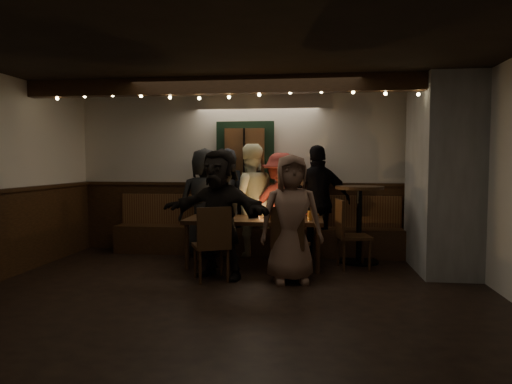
# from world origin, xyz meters

# --- Properties ---
(room) EXTENTS (6.02, 5.01, 2.62)m
(room) POSITION_xyz_m (1.07, 1.42, 1.07)
(room) COLOR black
(room) RESTS_ON ground
(dining_table) EXTENTS (1.93, 0.83, 0.84)m
(dining_table) POSITION_xyz_m (0.08, 1.40, 0.63)
(dining_table) COLOR black
(dining_table) RESTS_ON ground
(chair_near_left) EXTENTS (0.56, 0.56, 0.94)m
(chair_near_left) POSITION_xyz_m (-0.32, 0.49, 0.53)
(chair_near_left) COLOR black
(chair_near_left) RESTS_ON ground
(chair_near_right) EXTENTS (0.50, 0.50, 0.94)m
(chair_near_right) POSITION_xyz_m (0.62, 0.65, 0.53)
(chair_near_right) COLOR black
(chair_near_right) RESTS_ON ground
(chair_end) EXTENTS (0.50, 0.50, 0.97)m
(chair_end) POSITION_xyz_m (1.38, 1.41, 0.54)
(chair_end) COLOR black
(chair_end) RESTS_ON ground
(high_top) EXTENTS (0.71, 0.71, 1.13)m
(high_top) POSITION_xyz_m (1.59, 1.83, 0.72)
(high_top) COLOR black
(high_top) RESTS_ON ground
(person_a) EXTENTS (0.96, 0.79, 1.70)m
(person_a) POSITION_xyz_m (-0.78, 2.04, 0.85)
(person_a) COLOR black
(person_a) RESTS_ON ground
(person_b) EXTENTS (0.68, 0.51, 1.70)m
(person_b) POSITION_xyz_m (-0.45, 2.12, 0.85)
(person_b) COLOR black
(person_b) RESTS_ON ground
(person_c) EXTENTS (1.03, 0.90, 1.77)m
(person_c) POSITION_xyz_m (-0.09, 2.18, 0.89)
(person_c) COLOR beige
(person_c) RESTS_ON ground
(person_d) EXTENTS (1.07, 0.64, 1.63)m
(person_d) POSITION_xyz_m (0.42, 2.05, 0.81)
(person_d) COLOR maroon
(person_d) RESTS_ON ground
(person_e) EXTENTS (1.10, 0.69, 1.75)m
(person_e) POSITION_xyz_m (0.99, 2.09, 0.87)
(person_e) COLOR black
(person_e) RESTS_ON ground
(person_f) EXTENTS (1.61, 1.02, 1.66)m
(person_f) POSITION_xyz_m (-0.28, 0.71, 0.83)
(person_f) COLOR black
(person_f) RESTS_ON ground
(person_g) EXTENTS (0.87, 0.67, 1.58)m
(person_g) POSITION_xyz_m (0.64, 0.60, 0.79)
(person_g) COLOR brown
(person_g) RESTS_ON ground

